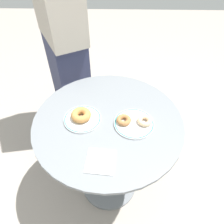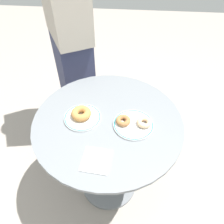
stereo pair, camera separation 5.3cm
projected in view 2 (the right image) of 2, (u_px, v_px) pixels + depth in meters
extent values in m
cube|color=#9E9389|center=(109.00, 184.00, 1.66)|extent=(7.00, 7.00, 0.02)
cylinder|color=slate|center=(108.00, 121.00, 1.14)|extent=(0.79, 0.79, 0.02)
cylinder|color=slate|center=(109.00, 157.00, 1.39)|extent=(0.06, 0.06, 0.68)
cylinder|color=slate|center=(109.00, 182.00, 1.64)|extent=(0.40, 0.40, 0.03)
cylinder|color=white|center=(82.00, 118.00, 1.13)|extent=(0.19, 0.19, 0.01)
torus|color=teal|center=(82.00, 118.00, 1.13)|extent=(0.19, 0.19, 0.01)
cylinder|color=white|center=(133.00, 125.00, 1.10)|extent=(0.21, 0.21, 0.01)
torus|color=teal|center=(133.00, 124.00, 1.10)|extent=(0.20, 0.20, 0.01)
torus|color=#BC7F42|center=(81.00, 113.00, 1.12)|extent=(0.15, 0.15, 0.04)
torus|color=#E0B789|center=(144.00, 122.00, 1.09)|extent=(0.08, 0.08, 0.03)
torus|color=#A36B3D|center=(123.00, 121.00, 1.09)|extent=(0.09, 0.09, 0.03)
cube|color=white|center=(96.00, 160.00, 0.96)|extent=(0.14, 0.14, 0.01)
cube|color=#2D3351|center=(77.00, 87.00, 1.77)|extent=(0.36, 0.42, 0.88)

